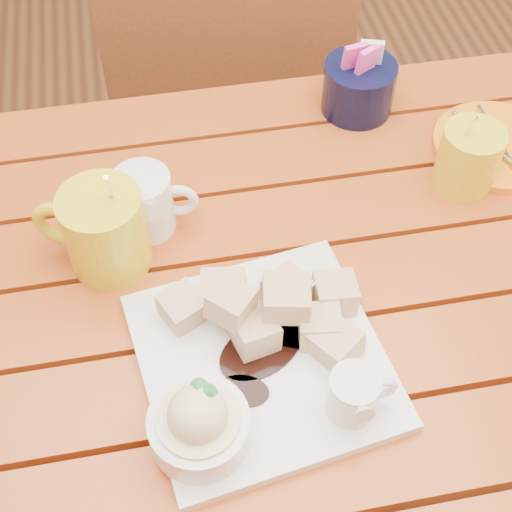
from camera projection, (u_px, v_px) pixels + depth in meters
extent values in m
plane|color=#562E18|center=(258.00, 499.00, 1.47)|extent=(5.00, 5.00, 0.00)
cube|color=#A94515|center=(300.00, 474.00, 0.75)|extent=(1.20, 0.11, 0.03)
cube|color=#A94515|center=(278.00, 379.00, 0.82)|extent=(1.20, 0.11, 0.03)
cube|color=#A94515|center=(259.00, 298.00, 0.89)|extent=(1.20, 0.11, 0.03)
cube|color=#A94515|center=(244.00, 229.00, 0.96)|extent=(1.20, 0.11, 0.03)
cube|color=#A94515|center=(230.00, 170.00, 1.03)|extent=(1.20, 0.11, 0.03)
cube|color=#A94515|center=(218.00, 117.00, 1.10)|extent=(1.20, 0.11, 0.03)
cube|color=#A94515|center=(218.00, 136.00, 1.15)|extent=(1.12, 0.04, 0.08)
cylinder|color=#A94515|center=(491.00, 222.00, 1.46)|extent=(0.06, 0.06, 0.72)
cube|color=white|center=(262.00, 361.00, 0.81)|extent=(0.30, 0.30, 0.02)
cube|color=#BE743A|center=(335.00, 343.00, 0.79)|extent=(0.07, 0.07, 0.04)
cube|color=#BE743A|center=(182.00, 307.00, 0.82)|extent=(0.06, 0.06, 0.04)
cube|color=#BE743A|center=(335.00, 293.00, 0.83)|extent=(0.05, 0.05, 0.04)
cube|color=#BE743A|center=(286.00, 298.00, 0.79)|extent=(0.06, 0.06, 0.04)
cube|color=#BE743A|center=(255.00, 332.00, 0.80)|extent=(0.06, 0.06, 0.04)
cube|color=#BE743A|center=(320.00, 326.00, 0.81)|extent=(0.06, 0.06, 0.04)
cube|color=#BE743A|center=(231.00, 303.00, 0.79)|extent=(0.07, 0.07, 0.04)
cube|color=#BE743A|center=(224.00, 291.00, 0.84)|extent=(0.06, 0.06, 0.04)
cube|color=#BE743A|center=(287.00, 291.00, 0.84)|extent=(0.07, 0.07, 0.04)
cylinder|color=white|center=(200.00, 428.00, 0.73)|extent=(0.11, 0.11, 0.04)
cylinder|color=beige|center=(199.00, 423.00, 0.72)|extent=(0.09, 0.09, 0.03)
sphere|color=beige|center=(198.00, 415.00, 0.70)|extent=(0.06, 0.06, 0.06)
cone|color=green|center=(209.00, 393.00, 0.69)|extent=(0.03, 0.04, 0.03)
cone|color=green|center=(198.00, 387.00, 0.70)|extent=(0.03, 0.03, 0.02)
cylinder|color=white|center=(353.00, 394.00, 0.74)|extent=(0.05, 0.05, 0.06)
cylinder|color=black|center=(355.00, 383.00, 0.72)|extent=(0.04, 0.04, 0.01)
cone|color=white|center=(362.00, 408.00, 0.71)|extent=(0.02, 0.02, 0.03)
torus|color=white|center=(381.00, 388.00, 0.75)|extent=(0.04, 0.01, 0.04)
cylinder|color=yellow|center=(106.00, 231.00, 0.86)|extent=(0.10, 0.10, 0.11)
cylinder|color=black|center=(99.00, 205.00, 0.83)|extent=(0.09, 0.09, 0.01)
torus|color=yellow|center=(60.00, 224.00, 0.87)|extent=(0.07, 0.04, 0.07)
cylinder|color=silver|center=(114.00, 200.00, 0.84)|extent=(0.01, 0.07, 0.15)
cylinder|color=yellow|center=(468.00, 158.00, 0.96)|extent=(0.08, 0.08, 0.09)
cylinder|color=black|center=(475.00, 137.00, 0.92)|extent=(0.07, 0.07, 0.01)
torus|color=yellow|center=(494.00, 145.00, 0.97)|extent=(0.06, 0.03, 0.06)
cylinder|color=silver|center=(461.00, 137.00, 0.93)|extent=(0.01, 0.06, 0.12)
cylinder|color=white|center=(144.00, 202.00, 0.91)|extent=(0.08, 0.08, 0.09)
cylinder|color=white|center=(140.00, 181.00, 0.88)|extent=(0.06, 0.06, 0.01)
cone|color=white|center=(144.00, 208.00, 0.86)|extent=(0.03, 0.03, 0.03)
torus|color=white|center=(178.00, 197.00, 0.91)|extent=(0.05, 0.02, 0.05)
cylinder|color=black|center=(358.00, 87.00, 1.06)|extent=(0.11, 0.11, 0.08)
cube|color=#FD44B7|center=(354.00, 59.00, 1.01)|extent=(0.04, 0.02, 0.05)
cube|color=white|center=(371.00, 55.00, 1.02)|extent=(0.04, 0.02, 0.05)
cube|color=#FD44B7|center=(366.00, 63.00, 1.01)|extent=(0.04, 0.03, 0.05)
cylinder|color=orange|center=(497.00, 146.00, 1.03)|extent=(0.18, 0.18, 0.01)
cylinder|color=silver|center=(482.00, 137.00, 1.02)|extent=(0.05, 0.13, 0.01)
cylinder|color=silver|center=(496.00, 136.00, 1.03)|extent=(0.01, 0.13, 0.01)
cube|color=brown|center=(233.00, 80.00, 1.57)|extent=(0.53, 0.53, 0.03)
cylinder|color=brown|center=(310.00, 108.00, 1.88)|extent=(0.04, 0.04, 0.45)
cylinder|color=brown|center=(164.00, 107.00, 1.88)|extent=(0.04, 0.04, 0.45)
cylinder|color=brown|center=(317.00, 218.00, 1.64)|extent=(0.04, 0.04, 0.45)
cylinder|color=brown|center=(150.00, 218.00, 1.65)|extent=(0.04, 0.04, 0.45)
cube|color=brown|center=(227.00, 39.00, 1.25)|extent=(0.45, 0.12, 0.47)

